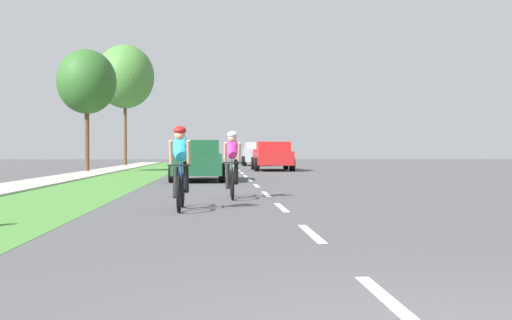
% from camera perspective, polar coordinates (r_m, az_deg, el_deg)
% --- Properties ---
extents(ground_plane, '(120.00, 120.00, 0.00)m').
position_cam_1_polar(ground_plane, '(22.78, -0.53, -1.96)').
color(ground_plane, '#4C4C4F').
extents(grass_verge, '(2.96, 70.00, 0.01)m').
position_cam_1_polar(grass_verge, '(23.06, -13.24, -1.94)').
color(grass_verge, '#478438').
rests_on(grass_verge, ground_plane).
extents(sidewalk_concrete, '(1.86, 70.00, 0.10)m').
position_cam_1_polar(sidewalk_concrete, '(23.58, -19.03, -1.90)').
color(sidewalk_concrete, '#B2ADA3').
rests_on(sidewalk_concrete, ground_plane).
extents(lane_markings_center, '(0.12, 54.07, 0.01)m').
position_cam_1_polar(lane_markings_center, '(26.77, -1.02, -1.53)').
color(lane_markings_center, white).
rests_on(lane_markings_center, ground_plane).
extents(cyclist_lead, '(0.42, 1.72, 1.58)m').
position_cam_1_polar(cyclist_lead, '(11.40, -7.17, -0.68)').
color(cyclist_lead, black).
rests_on(cyclist_lead, ground_plane).
extents(cyclist_trailing, '(0.42, 1.72, 1.58)m').
position_cam_1_polar(cyclist_trailing, '(14.12, -2.29, -0.38)').
color(cyclist_trailing, black).
rests_on(cyclist_trailing, ground_plane).
extents(sedan_dark_green, '(1.98, 4.30, 1.52)m').
position_cam_1_polar(sedan_dark_green, '(22.69, -5.50, -0.03)').
color(sedan_dark_green, '#194C2D').
rests_on(sedan_dark_green, ground_plane).
extents(pickup_red, '(2.22, 5.10, 1.64)m').
position_cam_1_polar(pickup_red, '(34.57, 1.55, 0.37)').
color(pickup_red, red).
rests_on(pickup_red, ground_plane).
extents(suv_silver, '(2.15, 4.70, 1.79)m').
position_cam_1_polar(suv_silver, '(46.29, 0.03, 0.64)').
color(suv_silver, '#A5A8AD').
rests_on(suv_silver, ground_plane).
extents(street_tree_near, '(3.13, 3.13, 6.55)m').
position_cam_1_polar(street_tree_near, '(33.62, -15.75, 7.13)').
color(street_tree_near, brown).
rests_on(street_tree_near, ground_plane).
extents(street_tree_far, '(4.40, 4.40, 9.20)m').
position_cam_1_polar(street_tree_far, '(47.15, -12.31, 7.72)').
color(street_tree_far, brown).
rests_on(street_tree_far, ground_plane).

